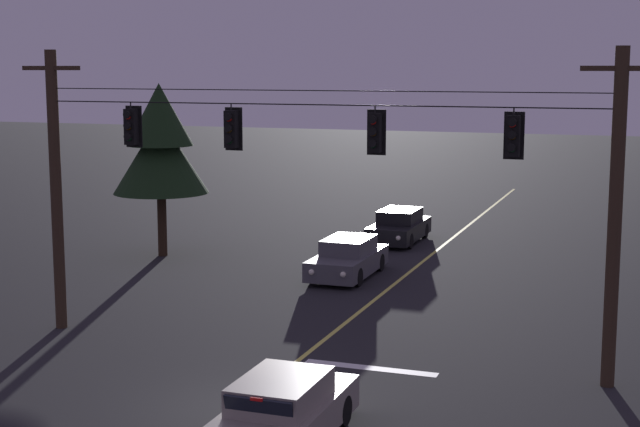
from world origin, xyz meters
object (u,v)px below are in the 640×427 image
car_waiting_near_lane (282,413)px  car_oncoming_lead (348,259)px  traffic_light_left_inner (231,129)px  traffic_light_right_inner (513,136)px  tree_verge_near (160,144)px  traffic_light_leftmost (131,127)px  car_oncoming_trailing (399,227)px  traffic_light_centre (375,133)px

car_waiting_near_lane → car_oncoming_lead: 15.39m
traffic_light_left_inner → car_oncoming_lead: bearing=88.9°
traffic_light_right_inner → car_waiting_near_lane: size_ratio=0.28×
traffic_light_left_inner → tree_verge_near: bearing=127.3°
traffic_light_right_inner → tree_verge_near: 18.34m
traffic_light_leftmost → traffic_light_left_inner: bearing=0.0°
traffic_light_left_inner → car_oncoming_trailing: bearing=89.6°
traffic_light_left_inner → tree_verge_near: tree_verge_near is taller
car_waiting_near_lane → car_oncoming_trailing: size_ratio=0.98×
car_waiting_near_lane → tree_verge_near: (-11.61, 16.15, 3.76)m
traffic_light_leftmost → car_oncoming_lead: 10.97m
traffic_light_right_inner → tree_verge_near: (-15.09, 10.34, -1.38)m
traffic_light_left_inner → car_oncoming_lead: size_ratio=0.28×
traffic_light_leftmost → traffic_light_right_inner: size_ratio=1.00×
traffic_light_centre → car_waiting_near_lane: size_ratio=0.28×
car_waiting_near_lane → tree_verge_near: tree_verge_near is taller
traffic_light_centre → car_oncoming_trailing: (-3.74, 16.39, -5.14)m
traffic_light_left_inner → traffic_light_centre: (3.86, 0.00, 0.00)m
car_waiting_near_lane → car_oncoming_lead: size_ratio=0.98×
tree_verge_near → traffic_light_leftmost: bearing=-64.6°
car_oncoming_lead → car_oncoming_trailing: 7.23m
traffic_light_centre → car_waiting_near_lane: 7.75m
car_oncoming_lead → car_oncoming_trailing: same height
traffic_light_left_inner → car_oncoming_trailing: traffic_light_left_inner is taller
car_waiting_near_lane → car_oncoming_lead: same height
traffic_light_leftmost → traffic_light_right_inner: 10.17m
traffic_light_leftmost → traffic_light_left_inner: (2.95, 0.00, 0.00)m
traffic_light_leftmost → traffic_light_centre: same height
car_waiting_near_lane → traffic_light_centre: bearing=88.8°
car_oncoming_lead → traffic_light_leftmost: bearing=-108.9°
traffic_light_leftmost → traffic_light_left_inner: size_ratio=1.00×
traffic_light_centre → tree_verge_near: size_ratio=0.18×
traffic_light_leftmost → car_waiting_near_lane: bearing=-40.9°
traffic_light_leftmost → traffic_light_centre: (6.81, 0.00, 0.00)m
car_oncoming_lead → car_oncoming_trailing: bearing=90.5°
traffic_light_centre → tree_verge_near: (-11.73, 10.34, -1.38)m
traffic_light_centre → car_waiting_near_lane: bearing=-91.2°
traffic_light_leftmost → car_oncoming_trailing: traffic_light_leftmost is taller
traffic_light_leftmost → car_oncoming_trailing: 17.45m
traffic_light_centre → car_oncoming_trailing: traffic_light_centre is taller
traffic_light_centre → car_waiting_near_lane: (-0.12, -5.80, -5.14)m
traffic_light_right_inner → car_waiting_near_lane: bearing=-120.9°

